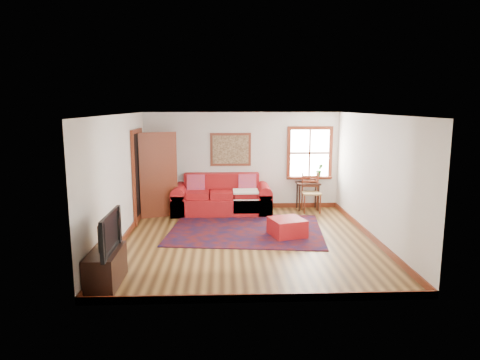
{
  "coord_description": "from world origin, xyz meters",
  "views": [
    {
      "loc": [
        -0.48,
        -8.23,
        2.67
      ],
      "look_at": [
        -0.14,
        0.6,
        1.12
      ],
      "focal_mm": 32.0,
      "sensor_mm": 36.0,
      "label": 1
    }
  ],
  "objects_px": {
    "red_ottoman": "(287,227)",
    "ladder_back_chair": "(311,191)",
    "media_cabinet": "(106,268)",
    "red_leather_sofa": "(222,200)",
    "side_table": "(308,187)"
  },
  "relations": [
    {
      "from": "red_leather_sofa",
      "to": "media_cabinet",
      "type": "relative_size",
      "value": 2.55
    },
    {
      "from": "red_ottoman",
      "to": "ladder_back_chair",
      "type": "distance_m",
      "value": 2.28
    },
    {
      "from": "red_ottoman",
      "to": "media_cabinet",
      "type": "height_order",
      "value": "media_cabinet"
    },
    {
      "from": "red_leather_sofa",
      "to": "side_table",
      "type": "distance_m",
      "value": 2.25
    },
    {
      "from": "red_ottoman",
      "to": "ladder_back_chair",
      "type": "xyz_separation_m",
      "value": [
        0.91,
        2.07,
        0.34
      ]
    },
    {
      "from": "red_leather_sofa",
      "to": "ladder_back_chair",
      "type": "bearing_deg",
      "value": 0.85
    },
    {
      "from": "ladder_back_chair",
      "to": "media_cabinet",
      "type": "relative_size",
      "value": 1.01
    },
    {
      "from": "side_table",
      "to": "red_leather_sofa",
      "type": "bearing_deg",
      "value": -173.8
    },
    {
      "from": "red_leather_sofa",
      "to": "ladder_back_chair",
      "type": "height_order",
      "value": "ladder_back_chair"
    },
    {
      "from": "red_leather_sofa",
      "to": "red_ottoman",
      "type": "height_order",
      "value": "red_leather_sofa"
    },
    {
      "from": "red_ottoman",
      "to": "ladder_back_chair",
      "type": "height_order",
      "value": "ladder_back_chair"
    },
    {
      "from": "red_ottoman",
      "to": "ladder_back_chair",
      "type": "bearing_deg",
      "value": 49.47
    },
    {
      "from": "red_ottoman",
      "to": "media_cabinet",
      "type": "distance_m",
      "value": 3.85
    },
    {
      "from": "red_leather_sofa",
      "to": "media_cabinet",
      "type": "xyz_separation_m",
      "value": [
        -1.74,
        -4.33,
        -0.05
      ]
    },
    {
      "from": "side_table",
      "to": "media_cabinet",
      "type": "height_order",
      "value": "side_table"
    }
  ]
}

